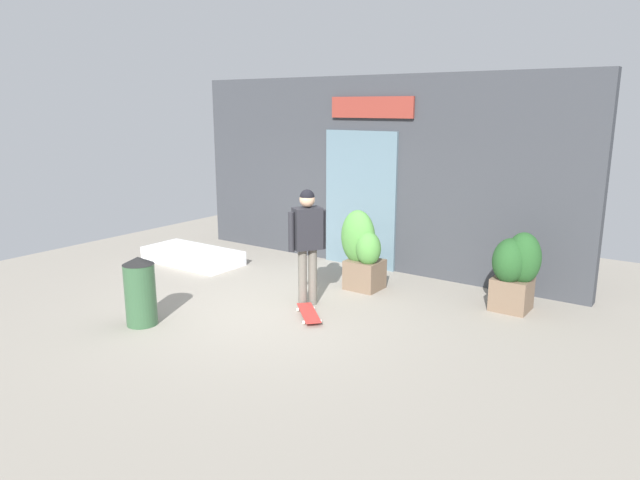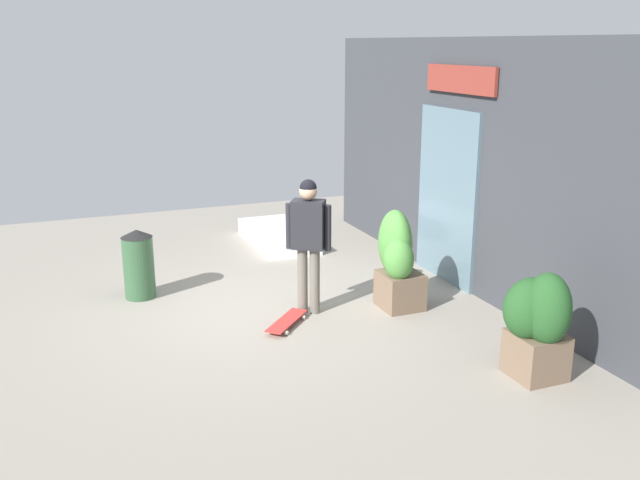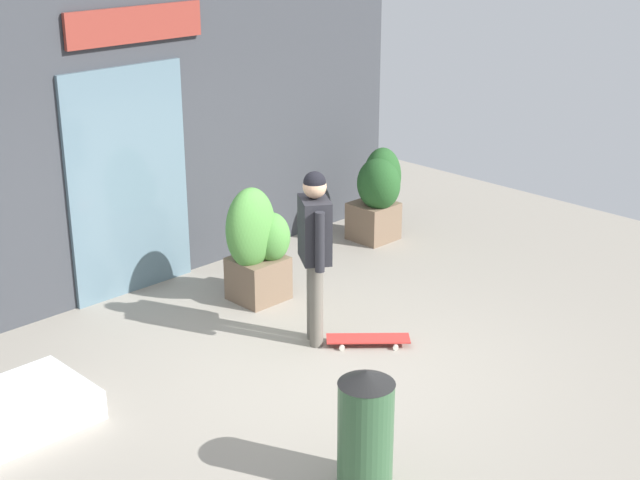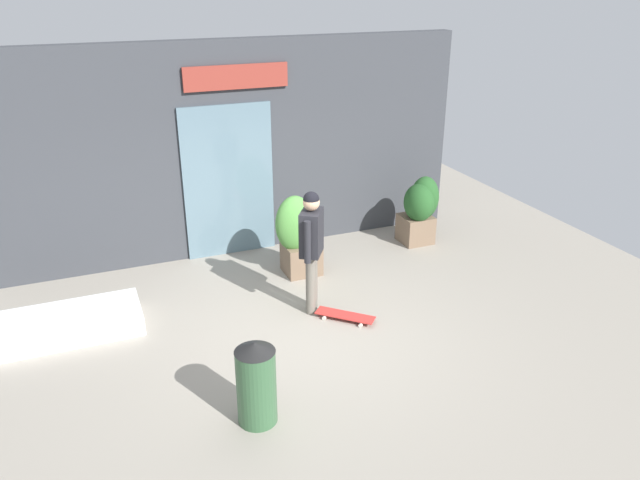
% 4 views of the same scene
% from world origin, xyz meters
% --- Properties ---
extents(ground_plane, '(12.00, 12.00, 0.00)m').
position_xyz_m(ground_plane, '(0.00, 0.00, 0.00)').
color(ground_plane, gray).
extents(building_facade, '(7.75, 0.31, 3.45)m').
position_xyz_m(building_facade, '(-0.00, 2.94, 1.71)').
color(building_facade, '#383A3F').
rests_on(building_facade, ground_plane).
extents(skateboarder, '(0.44, 0.50, 1.75)m').
position_xyz_m(skateboarder, '(0.36, 0.47, 1.07)').
color(skateboarder, '#666056').
rests_on(skateboarder, ground_plane).
extents(skateboard, '(0.74, 0.72, 0.08)m').
position_xyz_m(skateboard, '(0.68, 0.05, 0.06)').
color(skateboard, red).
rests_on(skateboard, ground_plane).
extents(planter_box_left, '(0.74, 0.55, 1.30)m').
position_xyz_m(planter_box_left, '(0.61, 1.60, 0.64)').
color(planter_box_left, brown).
rests_on(planter_box_left, ground_plane).
extents(planter_box_right, '(0.65, 0.64, 1.18)m').
position_xyz_m(planter_box_right, '(2.95, 1.98, 0.64)').
color(planter_box_right, brown).
rests_on(planter_box_right, ground_plane).
extents(trash_bin, '(0.42, 0.42, 0.96)m').
position_xyz_m(trash_bin, '(-1.03, -1.48, 0.48)').
color(trash_bin, '#335938').
rests_on(trash_bin, ground_plane).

